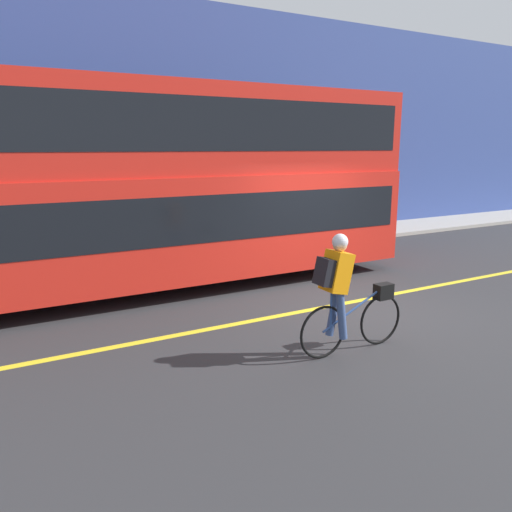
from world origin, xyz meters
TOP-DOWN VIEW (x-y plane):
  - ground_plane at (0.00, 0.00)m, footprint 80.00×80.00m
  - road_center_line at (0.00, 0.19)m, footprint 50.00×0.14m
  - sidewalk_curb at (0.00, 5.81)m, footprint 60.00×2.07m
  - building_facade at (0.00, 6.99)m, footprint 60.00×0.30m
  - bus at (-2.62, 2.85)m, footprint 10.18×2.54m
  - cyclist_on_bike at (-1.56, -1.55)m, footprint 1.75×0.32m
  - trash_bin at (-1.05, 5.71)m, footprint 0.58×0.58m
  - street_sign_post at (1.72, 5.70)m, footprint 0.36×0.09m

SIDE VIEW (x-z plane):
  - ground_plane at x=0.00m, z-range 0.00..0.00m
  - road_center_line at x=0.00m, z-range 0.00..0.01m
  - sidewalk_curb at x=0.00m, z-range 0.00..0.11m
  - trash_bin at x=-1.05m, z-range 0.11..0.91m
  - cyclist_on_bike at x=-1.56m, z-range 0.06..1.75m
  - street_sign_post at x=1.72m, z-range 0.26..2.70m
  - bus at x=-2.62m, z-range 0.21..4.14m
  - building_facade at x=0.00m, z-range 0.00..6.67m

